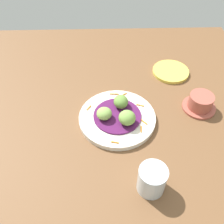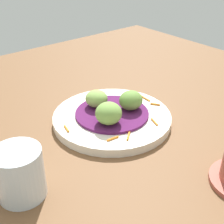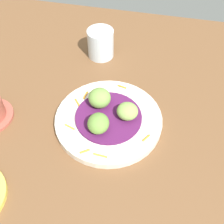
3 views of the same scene
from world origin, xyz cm
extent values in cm
cube|color=brown|center=(0.00, 0.00, 1.00)|extent=(110.00, 110.00, 2.00)
cylinder|color=silver|center=(-0.61, 4.69, 2.88)|extent=(25.37, 25.37, 1.77)
cylinder|color=#51194C|center=(-0.61, 4.69, 4.06)|extent=(15.74, 15.74, 0.59)
cylinder|color=orange|center=(-8.87, 7.28, 3.97)|extent=(2.49, 2.86, 0.40)
cylinder|color=orange|center=(-7.89, 10.44, 3.97)|extent=(0.69, 2.51, 0.40)
cylinder|color=orange|center=(0.11, -5.90, 3.97)|extent=(3.09, 0.62, 0.40)
cylinder|color=orange|center=(-8.67, -0.18, 3.97)|extent=(2.64, 1.25, 0.40)
cylinder|color=orange|center=(0.55, 15.38, 3.97)|extent=(2.38, 0.92, 0.40)
cylinder|color=orange|center=(8.88, 0.68, 3.97)|extent=(1.60, 2.16, 0.40)
cylinder|color=orange|center=(-3.51, -5.60, 3.97)|extent=(2.05, 1.58, 0.40)
ellipsoid|color=#84A851|center=(3.64, 5.58, 6.19)|extent=(5.23, 5.11, 3.68)
ellipsoid|color=#759E47|center=(-3.52, 7.92, 6.58)|extent=(7.47, 7.50, 4.45)
ellipsoid|color=olive|center=(-1.97, 0.56, 6.40)|extent=(5.18, 5.59, 4.10)
cylinder|color=#E0CC4C|center=(-23.05, -19.75, 2.61)|extent=(14.29, 14.29, 1.22)
cylinder|color=#A85142|center=(-29.23, 0.49, 2.40)|extent=(11.46, 11.46, 0.80)
cylinder|color=#A85142|center=(-29.23, 0.49, 5.24)|extent=(8.17, 8.17, 4.89)
cylinder|color=silver|center=(-8.49, 29.17, 6.15)|extent=(7.51, 7.51, 8.29)
camera|label=1|loc=(2.81, 61.62, 66.97)|focal=41.45mm
camera|label=2|loc=(-45.42, 41.27, 37.85)|focal=50.17mm
camera|label=3|loc=(9.45, -37.36, 56.77)|focal=46.51mm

